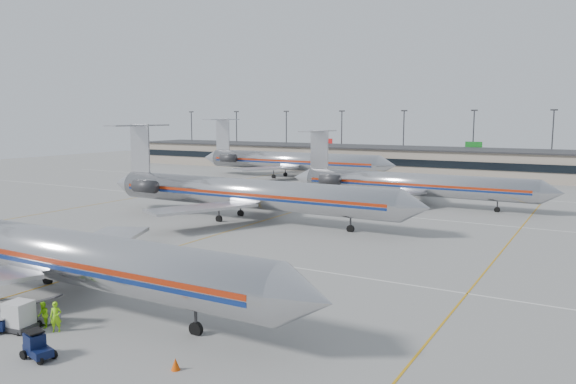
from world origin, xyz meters
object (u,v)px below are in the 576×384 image
Objects in this scene: jet_foreground at (35,249)px; belt_loader at (35,314)px; uld_container at (19,316)px; jet_second_row at (243,193)px.

jet_foreground reaches higher than belt_loader.
belt_loader is at bearing 101.73° from uld_container.
jet_foreground is 34.20m from jet_second_row.
jet_second_row is 38.70m from belt_loader.
jet_second_row reaches higher than uld_container.
belt_loader is (8.97, -37.52, -3.11)m from jet_second_row.
jet_foreground is 24.07× the size of uld_container.
belt_loader is at bearing -76.56° from jet_second_row.
uld_container is at bearing -76.32° from jet_second_row.
jet_second_row is at bearing 95.81° from uld_container.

